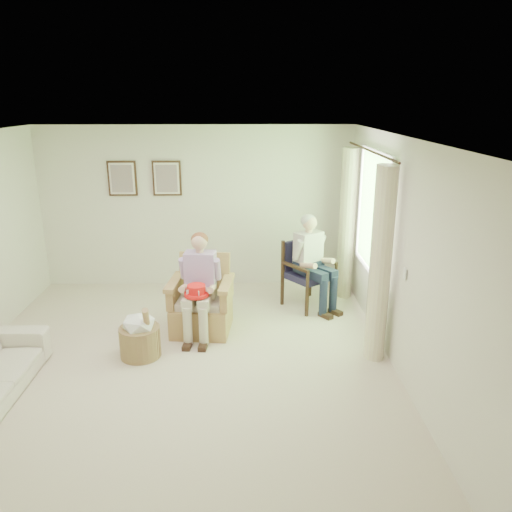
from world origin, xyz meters
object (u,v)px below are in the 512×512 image
hatbox (140,335)px  wicker_armchair (202,307)px  person_wicker (200,279)px  person_dark (310,256)px  red_hat (196,291)px  wood_armchair (309,270)px

hatbox → wicker_armchair: bearing=46.8°
wicker_armchair → person_wicker: (-0.00, -0.13, 0.46)m
person_wicker → person_dark: 1.75m
person_dark → red_hat: 1.88m
wicker_armchair → wood_armchair: wicker_armchair is taller
person_wicker → person_dark: (1.53, 0.84, 0.03)m
wicker_armchair → hatbox: size_ratio=1.40×
wood_armchair → hatbox: bearing=179.1°
person_wicker → red_hat: bearing=-91.5°
wicker_armchair → wood_armchair: 1.77m
wood_armchair → hatbox: 2.74m
person_wicker → red_hat: (-0.03, -0.21, -0.09)m
red_hat → hatbox: (-0.66, -0.39, -0.40)m
person_dark → wicker_armchair: bearing=168.1°
wicker_armchair → person_wicker: 0.48m
wood_armchair → person_wicker: bearing=176.5°
person_wicker → hatbox: person_wicker is taller
red_hat → hatbox: size_ratio=0.43×
wicker_armchair → person_wicker: bearing=-84.3°
person_dark → red_hat: person_dark is taller
wicker_armchair → hatbox: wicker_armchair is taller
wood_armchair → person_wicker: 1.84m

